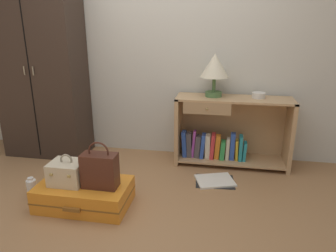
% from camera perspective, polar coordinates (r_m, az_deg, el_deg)
% --- Properties ---
extents(ground_plane, '(9.00, 9.00, 0.00)m').
position_cam_1_polar(ground_plane, '(2.54, -8.53, -17.05)').
color(ground_plane, '#9E7047').
extents(back_wall, '(6.40, 0.10, 2.60)m').
position_cam_1_polar(back_wall, '(3.53, -1.57, 15.64)').
color(back_wall, beige).
rests_on(back_wall, ground_plane).
extents(wardrobe, '(0.90, 0.47, 1.99)m').
position_cam_1_polar(wardrobe, '(3.76, -22.11, 9.83)').
color(wardrobe, '#33261E').
rests_on(wardrobe, ground_plane).
extents(bookshelf, '(1.19, 0.38, 0.74)m').
position_cam_1_polar(bookshelf, '(3.39, 10.73, -1.23)').
color(bookshelf, tan).
rests_on(bookshelf, ground_plane).
extents(table_lamp, '(0.29, 0.29, 0.44)m').
position_cam_1_polar(table_lamp, '(3.24, 8.53, 10.53)').
color(table_lamp, '#4C7542').
rests_on(table_lamp, bookshelf).
extents(bowl, '(0.13, 0.13, 0.06)m').
position_cam_1_polar(bowl, '(3.32, 16.21, 5.41)').
color(bowl, silver).
rests_on(bowl, bookshelf).
extents(suitcase_large, '(0.76, 0.47, 0.20)m').
position_cam_1_polar(suitcase_large, '(2.76, -14.99, -11.94)').
color(suitcase_large, orange).
rests_on(suitcase_large, ground_plane).
extents(train_case, '(0.27, 0.24, 0.26)m').
position_cam_1_polar(train_case, '(2.72, -17.87, -8.05)').
color(train_case, beige).
rests_on(train_case, suitcase_large).
extents(handbag, '(0.28, 0.14, 0.39)m').
position_cam_1_polar(handbag, '(2.57, -12.34, -7.85)').
color(handbag, '#472319').
rests_on(handbag, suitcase_large).
extents(bottle, '(0.08, 0.08, 0.20)m').
position_cam_1_polar(bottle, '(3.01, -23.60, -10.45)').
color(bottle, white).
rests_on(bottle, ground_plane).
extents(open_book_on_floor, '(0.42, 0.37, 0.02)m').
position_cam_1_polar(open_book_on_floor, '(3.10, 8.55, -9.85)').
color(open_book_on_floor, white).
rests_on(open_book_on_floor, ground_plane).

